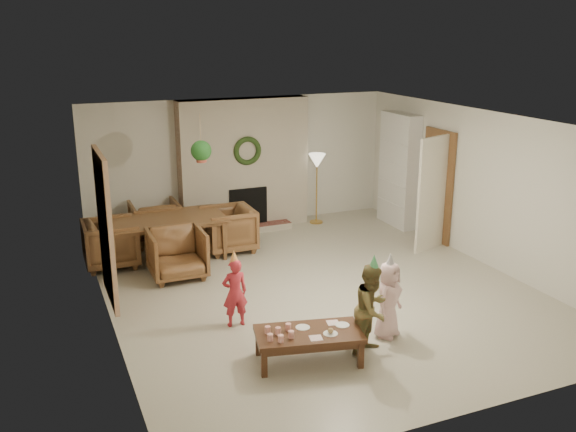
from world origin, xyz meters
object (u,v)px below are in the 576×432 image
dining_table (165,239)px  child_red (235,293)px  coffee_table_top (309,334)px  dining_chair_far (155,222)px  child_plaid (372,309)px  child_pink (388,300)px  dining_chair_right (228,229)px  dining_chair_near (177,254)px  dining_chair_left (111,243)px

dining_table → child_red: (0.31, -2.81, 0.11)m
coffee_table_top → dining_chair_far: bearing=111.9°
child_red → child_plaid: (1.28, -1.29, 0.10)m
child_plaid → coffee_table_top: bearing=144.1°
dining_table → child_pink: size_ratio=2.04×
dining_table → dining_chair_far: size_ratio=2.34×
dining_chair_right → child_plaid: bearing=7.1°
dining_chair_far → child_plaid: bearing=107.9°
dining_table → dining_chair_far: 0.88m
dining_chair_near → child_plaid: size_ratio=0.77×
coffee_table_top → child_plaid: 0.82m
child_red → child_pink: (1.68, -1.02, 0.03)m
dining_table → dining_chair_right: size_ratio=2.34×
dining_chair_left → child_plaid: 4.80m
dining_table → dining_chair_near: (-0.01, -0.88, 0.04)m
coffee_table_top → child_plaid: child_plaid is taller
dining_chair_far → coffee_table_top: dining_chair_far is taller
dining_chair_far → child_plaid: child_plaid is taller
dining_chair_far → child_pink: bearing=113.1°
dining_chair_left → coffee_table_top: size_ratio=0.70×
dining_chair_near → coffee_table_top: bearing=-75.3°
dining_chair_far → child_plaid: (1.58, -4.99, 0.16)m
child_pink → dining_chair_left: bearing=94.2°
dining_chair_left → dining_chair_near: bearing=-135.0°
child_plaid → child_pink: child_plaid is taller
dining_chair_right → coffee_table_top: 4.03m
child_plaid → child_pink: (0.40, 0.27, -0.06)m
dining_chair_near → dining_chair_right: same height
dining_chair_near → coffee_table_top: (0.81, -3.15, -0.04)m
child_plaid → dining_chair_near: bearing=86.0°
coffee_table_top → child_red: (-0.49, 1.22, 0.11)m
child_plaid → dining_table: bearing=80.9°
dining_chair_right → child_pink: size_ratio=0.87×
dining_table → coffee_table_top: 4.11m
dining_chair_right → child_plaid: child_plaid is taller
dining_chair_far → child_plaid: 5.24m
dining_chair_near → dining_chair_right: (1.11, 0.88, 0.00)m
coffee_table_top → dining_chair_left: bearing=125.4°
dining_table → child_red: bearing=-83.4°
dining_chair_near → child_red: child_red is taller
dining_chair_far → dining_chair_right: bearing=141.3°
dining_chair_far → dining_chair_left: size_ratio=1.00×
dining_chair_left → child_red: bearing=-156.8°
dining_chair_left → dining_table: bearing=-90.0°
child_pink → dining_chair_far: bearing=80.1°
dining_table → dining_chair_near: bearing=-90.0°
child_red → dining_chair_right: bearing=-104.1°
dining_chair_far → dining_chair_left: 1.25m
dining_chair_right → child_red: child_red is taller
dining_chair_near → child_pink: size_ratio=0.87×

